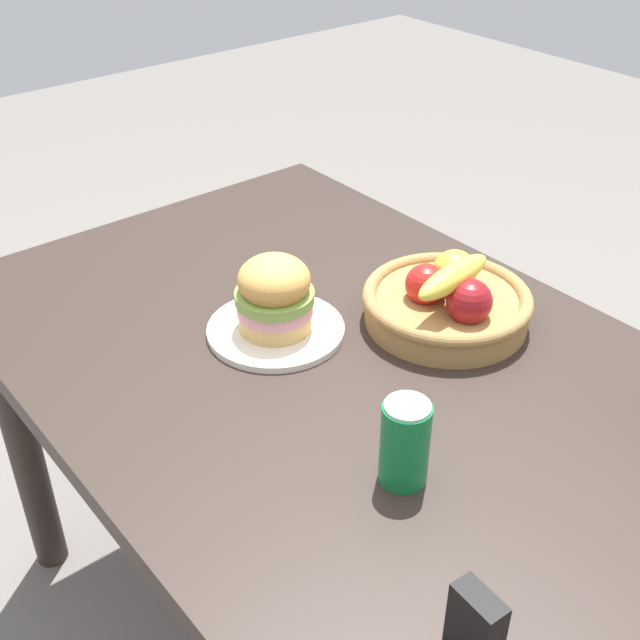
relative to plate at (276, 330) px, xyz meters
The scene contains 6 objects.
dining_table 0.18m from the plate, 14.26° to the left, with size 1.40×0.90×0.75m.
plate is the anchor object (origin of this frame).
sandwich 0.07m from the plate, behind, with size 0.13×0.13×0.13m.
soda_can 0.40m from the plate, 10.78° to the right, with size 0.07×0.07×0.13m.
fruit_basket 0.30m from the plate, 57.19° to the left, with size 0.29×0.29×0.14m.
napkin_holder 0.65m from the plate, 17.66° to the right, with size 0.06×0.03×0.09m, color black.
Camera 1 is at (0.79, -0.70, 1.53)m, focal length 45.80 mm.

